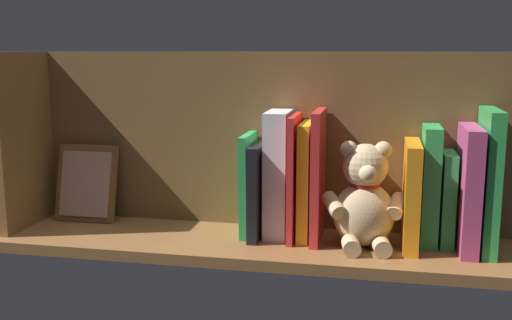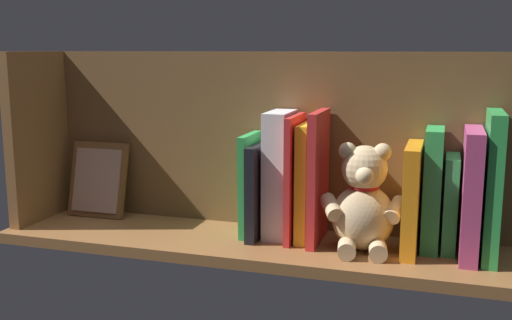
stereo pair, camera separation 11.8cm
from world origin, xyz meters
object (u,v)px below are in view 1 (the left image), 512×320
at_px(teddy_bear, 365,201).
at_px(picture_frame_leaning, 87,183).
at_px(book_0, 488,181).
at_px(dictionary_thick_white, 278,174).

xyz_separation_m(teddy_bear, picture_frame_leaning, (0.61, -0.07, -0.01)).
xyz_separation_m(book_0, picture_frame_leaning, (0.83, -0.04, -0.05)).
xyz_separation_m(book_0, teddy_bear, (0.22, 0.02, -0.04)).
height_order(book_0, teddy_bear, book_0).
height_order(book_0, dictionary_thick_white, book_0).
height_order(book_0, picture_frame_leaning, book_0).
distance_m(dictionary_thick_white, picture_frame_leaning, 0.44).
xyz_separation_m(dictionary_thick_white, picture_frame_leaning, (0.43, -0.02, -0.04)).
relative_size(dictionary_thick_white, picture_frame_leaning, 1.51).
bearing_deg(dictionary_thick_white, teddy_bear, 166.70).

